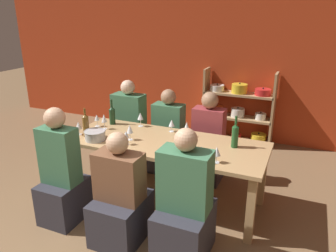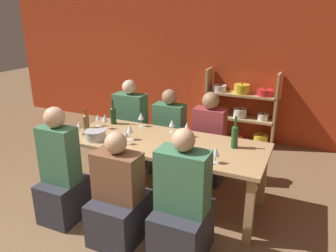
% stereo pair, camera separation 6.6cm
% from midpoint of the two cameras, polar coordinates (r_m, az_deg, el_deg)
% --- Properties ---
extents(wall_back_red, '(8.80, 0.06, 2.70)m').
position_cam_midpoint_polar(wall_back_red, '(5.76, 7.83, 11.43)').
color(wall_back_red, '#B23819').
rests_on(wall_back_red, ground_plane).
extents(shelf_unit, '(1.17, 0.30, 1.22)m').
position_cam_midpoint_polar(shelf_unit, '(5.63, 11.71, 2.38)').
color(shelf_unit, tan).
rests_on(shelf_unit, ground_plane).
extents(dining_table, '(2.27, 0.90, 0.75)m').
position_cam_midpoint_polar(dining_table, '(3.70, -1.13, -3.96)').
color(dining_table, tan).
rests_on(dining_table, ground_plane).
extents(mixing_bowl, '(0.24, 0.24, 0.11)m').
position_cam_midpoint_polar(mixing_bowl, '(3.79, -13.07, -1.52)').
color(mixing_bowl, '#B7BABC').
rests_on(mixing_bowl, dining_table).
extents(wine_bottle_green, '(0.07, 0.07, 0.34)m').
position_cam_midpoint_polar(wine_bottle_green, '(3.90, -14.60, 0.21)').
color(wine_bottle_green, brown).
rests_on(wine_bottle_green, dining_table).
extents(wine_bottle_dark, '(0.08, 0.08, 0.32)m').
position_cam_midpoint_polar(wine_bottle_dark, '(4.26, -10.14, 1.92)').
color(wine_bottle_dark, '#19381E').
rests_on(wine_bottle_dark, dining_table).
extents(wine_bottle_amber, '(0.07, 0.07, 0.35)m').
position_cam_midpoint_polar(wine_bottle_amber, '(3.53, 11.08, -1.57)').
color(wine_bottle_amber, '#1E4C23').
rests_on(wine_bottle_amber, dining_table).
extents(wine_glass_red_a, '(0.08, 0.08, 0.16)m').
position_cam_midpoint_polar(wine_glass_red_a, '(3.98, -15.77, 0.06)').
color(wine_glass_red_a, white).
rests_on(wine_glass_red_a, dining_table).
extents(wine_glass_white_a, '(0.07, 0.07, 0.19)m').
position_cam_midpoint_polar(wine_glass_white_a, '(4.09, -11.53, 1.25)').
color(wine_glass_white_a, white).
rests_on(wine_glass_white_a, dining_table).
extents(wine_glass_empty_a, '(0.06, 0.06, 0.16)m').
position_cam_midpoint_polar(wine_glass_empty_a, '(4.21, -12.74, 1.38)').
color(wine_glass_empty_a, white).
rests_on(wine_glass_empty_a, dining_table).
extents(wine_glass_red_b, '(0.06, 0.06, 0.16)m').
position_cam_midpoint_polar(wine_glass_red_b, '(3.58, -7.86, -1.54)').
color(wine_glass_red_b, white).
rests_on(wine_glass_red_b, dining_table).
extents(wine_glass_red_c, '(0.07, 0.07, 0.18)m').
position_cam_midpoint_polar(wine_glass_red_c, '(3.12, 5.26, -4.44)').
color(wine_glass_red_c, white).
rests_on(wine_glass_red_c, dining_table).
extents(wine_glass_red_d, '(0.06, 0.06, 0.18)m').
position_cam_midpoint_polar(wine_glass_red_d, '(3.77, 2.78, -0.05)').
color(wine_glass_red_d, white).
rests_on(wine_glass_red_d, dining_table).
extents(wine_glass_red_e, '(0.07, 0.07, 0.15)m').
position_cam_midpoint_polar(wine_glass_red_e, '(3.93, 0.16, 0.46)').
color(wine_glass_red_e, white).
rests_on(wine_glass_red_e, dining_table).
extents(wine_glass_red_f, '(0.07, 0.07, 0.18)m').
position_cam_midpoint_polar(wine_glass_red_f, '(3.70, -7.20, -0.57)').
color(wine_glass_red_f, white).
rests_on(wine_glass_red_f, dining_table).
extents(wine_glass_red_g, '(0.07, 0.07, 0.16)m').
position_cam_midpoint_polar(wine_glass_red_g, '(3.15, 7.90, -4.47)').
color(wine_glass_red_g, white).
rests_on(wine_glass_red_g, dining_table).
extents(wine_glass_empty_b, '(0.07, 0.07, 0.18)m').
position_cam_midpoint_polar(wine_glass_empty_b, '(4.12, -5.29, 1.67)').
color(wine_glass_empty_b, white).
rests_on(wine_glass_empty_b, dining_table).
extents(person_near_a, '(0.39, 0.48, 1.25)m').
position_cam_midpoint_polar(person_near_a, '(3.65, -18.47, -8.92)').
color(person_near_a, '#2D2D38').
rests_on(person_near_a, ground_plane).
extents(person_far_a, '(0.46, 0.57, 1.22)m').
position_cam_midpoint_polar(person_far_a, '(4.88, -7.08, -1.09)').
color(person_far_a, '#2D2D38').
rests_on(person_far_a, ground_plane).
extents(person_near_b, '(0.45, 0.56, 1.24)m').
position_cam_midpoint_polar(person_near_b, '(3.00, 2.22, -14.78)').
color(person_near_b, '#2D2D38').
rests_on(person_near_b, ground_plane).
extents(person_far_b, '(0.42, 0.52, 1.15)m').
position_cam_midpoint_polar(person_far_b, '(4.57, -0.34, -2.63)').
color(person_far_b, '#2D2D38').
rests_on(person_far_b, ground_plane).
extents(person_near_c, '(0.45, 0.56, 1.12)m').
position_cam_midpoint_polar(person_near_c, '(3.26, -8.85, -13.02)').
color(person_near_c, '#2D2D38').
rests_on(person_near_c, ground_plane).
extents(person_far_c, '(0.40, 0.50, 1.19)m').
position_cam_midpoint_polar(person_far_c, '(4.33, 6.52, -3.79)').
color(person_far_c, '#2D2D38').
rests_on(person_far_c, ground_plane).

